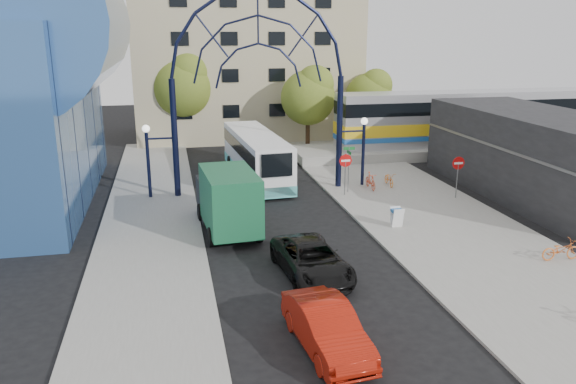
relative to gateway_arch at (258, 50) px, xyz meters
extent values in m
plane|color=black|center=(0.00, -14.00, -8.56)|extent=(120.00, 120.00, 0.00)
cube|color=gray|center=(8.00, -10.00, -8.50)|extent=(8.00, 56.00, 0.12)
cube|color=gray|center=(-6.50, -8.00, -8.50)|extent=(5.00, 50.00, 0.12)
cylinder|color=black|center=(-5.00, 0.00, -5.06)|extent=(0.36, 0.36, 7.00)
cylinder|color=black|center=(5.00, 0.00, -5.06)|extent=(0.36, 0.36, 7.00)
cylinder|color=black|center=(-6.60, 0.00, -6.56)|extent=(0.20, 0.20, 4.00)
cylinder|color=black|center=(6.60, 0.00, -6.56)|extent=(0.20, 0.20, 4.00)
sphere|color=white|center=(-6.60, 0.00, -4.36)|extent=(0.44, 0.44, 0.44)
sphere|color=white|center=(6.60, 0.00, -4.36)|extent=(0.44, 0.44, 0.44)
cylinder|color=slate|center=(4.80, -2.00, -7.34)|extent=(0.06, 0.06, 2.20)
cylinder|color=red|center=(4.80, -2.00, -6.34)|extent=(0.80, 0.04, 0.80)
cube|color=white|center=(4.80, -2.03, -6.34)|extent=(0.55, 0.02, 0.12)
cylinder|color=slate|center=(11.00, -4.00, -7.34)|extent=(0.06, 0.06, 2.20)
cylinder|color=red|center=(11.00, -4.00, -6.34)|extent=(0.76, 0.04, 0.76)
cube|color=white|center=(11.00, -4.03, -6.34)|extent=(0.55, 0.02, 0.12)
cylinder|color=slate|center=(5.20, -1.40, -7.04)|extent=(0.05, 0.05, 2.80)
cube|color=#146626|center=(5.20, -1.40, -5.74)|extent=(0.70, 0.03, 0.18)
cube|color=#146626|center=(5.20, -1.40, -5.99)|extent=(0.03, 0.70, 0.18)
cube|color=white|center=(5.60, -8.20, -7.94)|extent=(0.55, 0.26, 0.99)
cube|color=white|center=(5.60, -7.85, -7.94)|extent=(0.55, 0.26, 0.99)
cube|color=#1E59A5|center=(5.60, -8.02, -7.61)|extent=(0.55, 0.42, 0.14)
cylinder|color=#335D9C|center=(-12.00, 1.00, 1.44)|extent=(9.00, 16.00, 9.00)
cube|color=black|center=(16.00, -4.00, -6.06)|extent=(6.00, 16.00, 5.00)
cube|color=tan|center=(2.00, 21.00, -1.56)|extent=(20.00, 12.00, 14.00)
cube|color=gray|center=(20.00, 8.00, -8.16)|extent=(32.00, 5.00, 0.80)
cube|color=#B7B7BC|center=(20.00, 8.00, -5.66)|extent=(25.00, 3.00, 4.20)
cube|color=gold|center=(20.00, 8.00, -6.26)|extent=(25.10, 3.05, 0.90)
cube|color=black|center=(20.00, 8.00, -4.66)|extent=(25.05, 3.05, 1.00)
cube|color=#1E59A5|center=(20.00, 8.00, -6.96)|extent=(25.10, 3.05, 0.35)
cylinder|color=#382314|center=(6.00, 12.00, -7.30)|extent=(0.36, 0.36, 2.52)
sphere|color=#365416|center=(6.00, 12.00, -4.22)|extent=(4.48, 4.48, 4.48)
sphere|color=#365416|center=(6.50, 11.70, -3.10)|extent=(3.08, 3.08, 3.08)
cylinder|color=#382314|center=(-4.00, 16.00, -7.12)|extent=(0.36, 0.36, 2.88)
sphere|color=#365416|center=(-4.00, 16.00, -3.60)|extent=(5.12, 5.12, 5.12)
sphere|color=#365416|center=(-3.50, 15.70, -2.32)|extent=(3.52, 3.52, 3.52)
cylinder|color=#382314|center=(12.00, 14.00, -7.39)|extent=(0.36, 0.36, 2.34)
sphere|color=#365416|center=(12.00, 14.00, -4.53)|extent=(4.16, 4.16, 4.16)
sphere|color=#365416|center=(12.50, 13.70, -3.49)|extent=(2.86, 2.86, 2.86)
cube|color=white|center=(0.29, 3.34, -6.87)|extent=(3.10, 11.18, 2.79)
cube|color=#62DAD6|center=(0.29, 3.34, -8.03)|extent=(3.13, 11.18, 0.67)
cube|color=black|center=(0.29, 3.34, -6.30)|extent=(3.13, 10.96, 0.87)
cube|color=black|center=(0.61, -2.24, -6.34)|extent=(1.82, 0.24, 1.35)
cube|color=black|center=(-0.04, 8.81, -7.02)|extent=(2.31, 0.31, 1.54)
cylinder|color=black|center=(-1.11, 6.69, -8.09)|extent=(0.32, 0.94, 0.92)
cylinder|color=black|center=(1.28, 6.83, -8.09)|extent=(0.32, 0.94, 0.92)
cylinder|color=black|center=(-0.67, -0.81, -8.09)|extent=(0.32, 0.94, 0.92)
cylinder|color=black|center=(1.72, -0.67, -8.09)|extent=(0.32, 0.94, 0.92)
cube|color=black|center=(-2.85, -4.38, -7.49)|extent=(2.39, 2.48, 2.14)
cube|color=black|center=(-2.93, -3.21, -7.05)|extent=(1.95, 0.23, 0.97)
cube|color=#185B38|center=(-2.65, -7.29, -6.71)|extent=(2.63, 4.62, 2.72)
cylinder|color=black|center=(-3.95, -4.74, -8.09)|extent=(0.32, 0.95, 0.93)
cylinder|color=black|center=(-1.72, -4.59, -8.09)|extent=(0.32, 0.95, 0.93)
cylinder|color=black|center=(-3.69, -8.53, -8.09)|extent=(0.32, 0.95, 0.93)
cylinder|color=black|center=(-1.46, -8.37, -8.09)|extent=(0.32, 0.95, 0.93)
imported|color=black|center=(0.01, -12.62, -7.85)|extent=(2.76, 5.25, 1.41)
imported|color=#9B1609|center=(-0.89, -17.98, -7.81)|extent=(2.06, 4.66, 1.49)
imported|color=orange|center=(8.20, -0.58, -8.00)|extent=(0.70, 1.68, 0.86)
imported|color=#DD4D2C|center=(6.78, -1.03, -7.93)|extent=(0.48, 1.70, 1.02)
imported|color=orange|center=(10.80, -13.50, -7.98)|extent=(1.77, 0.69, 0.92)
camera|label=1|loc=(-5.31, -32.91, 1.00)|focal=35.00mm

